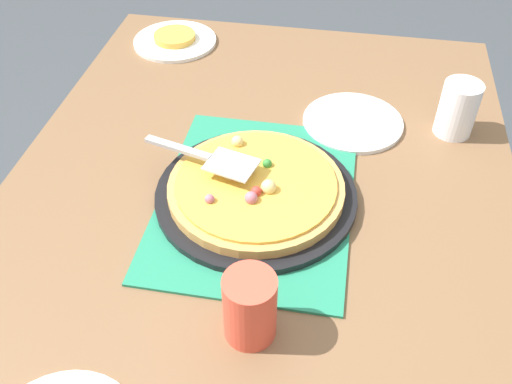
% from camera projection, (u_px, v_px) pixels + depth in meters
% --- Properties ---
extents(dining_table, '(1.40, 1.00, 0.75)m').
position_uv_depth(dining_table, '(256.00, 238.00, 1.15)').
color(dining_table, brown).
rests_on(dining_table, ground_plane).
extents(placemat, '(0.48, 0.36, 0.01)m').
position_uv_depth(placemat, '(256.00, 199.00, 1.07)').
color(placemat, '#237F5B').
rests_on(placemat, dining_table).
extents(pizza_pan, '(0.38, 0.38, 0.01)m').
position_uv_depth(pizza_pan, '(256.00, 195.00, 1.07)').
color(pizza_pan, black).
rests_on(pizza_pan, placemat).
extents(pizza, '(0.33, 0.33, 0.05)m').
position_uv_depth(pizza, '(256.00, 187.00, 1.05)').
color(pizza, tan).
rests_on(pizza, pizza_pan).
extents(plate_far_right, '(0.22, 0.22, 0.01)m').
position_uv_depth(plate_far_right, '(175.00, 41.00, 1.51)').
color(plate_far_right, white).
rests_on(plate_far_right, dining_table).
extents(plate_side, '(0.22, 0.22, 0.01)m').
position_uv_depth(plate_side, '(353.00, 122.00, 1.25)').
color(plate_side, white).
rests_on(plate_side, dining_table).
extents(served_slice_right, '(0.11, 0.11, 0.02)m').
position_uv_depth(served_slice_right, '(175.00, 37.00, 1.50)').
color(served_slice_right, gold).
rests_on(served_slice_right, plate_far_right).
extents(cup_near, '(0.08, 0.08, 0.12)m').
position_uv_depth(cup_near, '(458.00, 109.00, 1.19)').
color(cup_near, white).
rests_on(cup_near, dining_table).
extents(cup_far, '(0.08, 0.08, 0.12)m').
position_uv_depth(cup_far, '(250.00, 307.00, 0.82)').
color(cup_far, '#E04C38').
rests_on(cup_far, dining_table).
extents(pizza_server, '(0.10, 0.23, 0.01)m').
position_uv_depth(pizza_server, '(209.00, 157.00, 1.06)').
color(pizza_server, silver).
rests_on(pizza_server, pizza).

